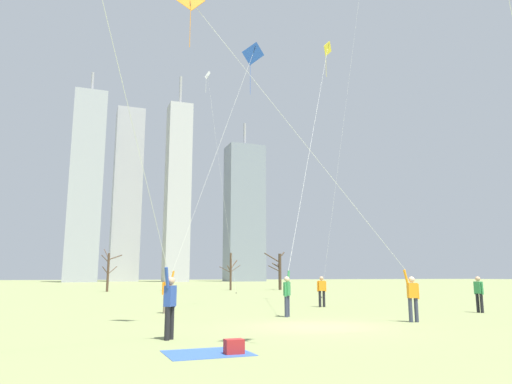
{
  "coord_description": "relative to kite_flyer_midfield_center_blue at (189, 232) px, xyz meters",
  "views": [
    {
      "loc": [
        -7.39,
        -14.33,
        1.64
      ],
      "look_at": [
        0.0,
        6.0,
        5.51
      ],
      "focal_mm": 33.01,
      "sensor_mm": 36.0,
      "label": 1
    }
  ],
  "objects": [
    {
      "name": "distant_kite_low_near_trees_white",
      "position": [
        6.97,
        24.63,
        17.77
      ],
      "size": [
        2.72,
        3.72,
        23.71
      ],
      "color": "white",
      "rests_on": "ground"
    },
    {
      "name": "kite_flyer_far_back_teal",
      "position": [
        -2.88,
        -9.98,
        -1.45
      ],
      "size": [
        3.83,
        5.38,
        10.5
      ],
      "color": "black",
      "rests_on": "ground"
    },
    {
      "name": "skyline_squat_block",
      "position": [
        -5.31,
        114.01,
        22.72
      ],
      "size": [
        8.71,
        9.17,
        59.49
      ],
      "color": "#9EA3AD",
      "rests_on": "ground"
    },
    {
      "name": "ground_plane",
      "position": [
        2.77,
        -7.67,
        -3.7
      ],
      "size": [
        400.0,
        400.0,
        0.0
      ],
      "primitive_type": "plane",
      "color": "#848E56"
    },
    {
      "name": "bystander_watching_nearby",
      "position": [
        7.53,
        1.06,
        -2.8
      ],
      "size": [
        0.5,
        0.28,
        1.62
      ],
      "color": "black",
      "rests_on": "ground"
    },
    {
      "name": "skyline_short_annex",
      "position": [
        6.84,
        128.72,
        23.32
      ],
      "size": [
        8.5,
        10.07,
        54.05
      ],
      "color": "#B2B2B7",
      "rests_on": "ground"
    },
    {
      "name": "kite_flyer_midfield_center_blue",
      "position": [
        0.0,
        0.0,
        0.0
      ],
      "size": [
        5.69,
        2.27,
        14.76
      ],
      "color": "#726656",
      "rests_on": "ground"
    },
    {
      "name": "kite_flyer_foreground_left_yellow",
      "position": [
        4.44,
        -2.56,
        -0.1
      ],
      "size": [
        7.6,
        8.98,
        17.54
      ],
      "color": "#33384C",
      "rests_on": "ground"
    },
    {
      "name": "skyline_mid_tower_right",
      "position": [
        19.85,
        112.18,
        22.37
      ],
      "size": [
        6.75,
        6.7,
        61.34
      ],
      "color": "#B2B2B7",
      "rests_on": "ground"
    },
    {
      "name": "kite_flyer_midfield_right_orange",
      "position": [
        5.51,
        -7.51,
        -1.36
      ],
      "size": [
        9.18,
        0.44,
        11.48
      ],
      "color": "#33384C",
      "rests_on": "ground"
    },
    {
      "name": "picnic_spot",
      "position": [
        -1.71,
        -11.89,
        -3.61
      ],
      "size": [
        1.84,
        1.45,
        0.31
      ],
      "color": "#3359B2",
      "rests_on": "ground"
    },
    {
      "name": "bystander_strolling_midfield",
      "position": [
        12.42,
        -4.89,
        -2.8
      ],
      "size": [
        0.22,
        0.51,
        1.62
      ],
      "color": "black",
      "rests_on": "ground"
    },
    {
      "name": "bare_tree_far_right_edge",
      "position": [
        17.58,
        30.93,
        -1.28
      ],
      "size": [
        2.85,
        2.0,
        4.57
      ],
      "color": "#423326",
      "rests_on": "ground"
    },
    {
      "name": "skyline_tall_tower",
      "position": [
        41.9,
        116.73,
        17.6
      ],
      "size": [
        11.46,
        8.27,
        50.41
      ],
      "color": "gray",
      "rests_on": "ground"
    },
    {
      "name": "bare_tree_leftmost",
      "position": [
        11.76,
        31.74,
        -1.43
      ],
      "size": [
        2.91,
        2.07,
        4.33
      ],
      "color": "#4C3828",
      "rests_on": "ground"
    },
    {
      "name": "bare_tree_right_of_center",
      "position": [
        -2.06,
        30.97,
        -1.41
      ],
      "size": [
        2.29,
        2.24,
        4.54
      ],
      "color": "#4C3828",
      "rests_on": "ground"
    },
    {
      "name": "distant_kite_high_overhead_pink",
      "position": [
        16.85,
        11.25,
        19.46
      ],
      "size": [
        5.55,
        0.96,
        27.4
      ],
      "color": "pink",
      "rests_on": "ground"
    }
  ]
}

